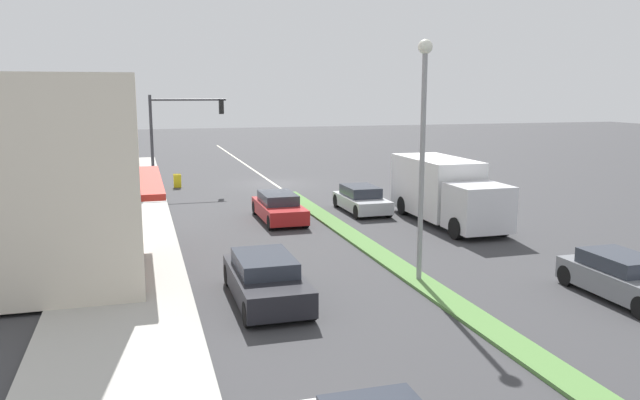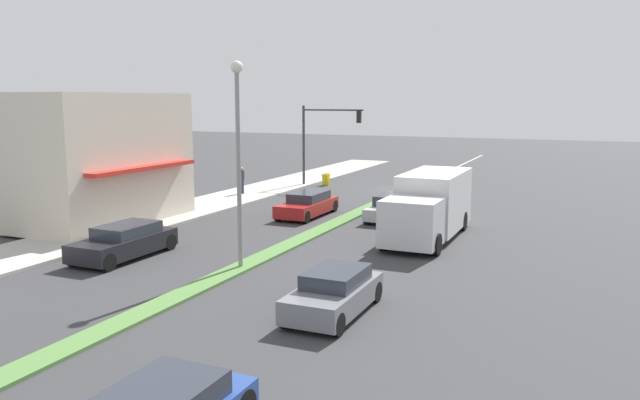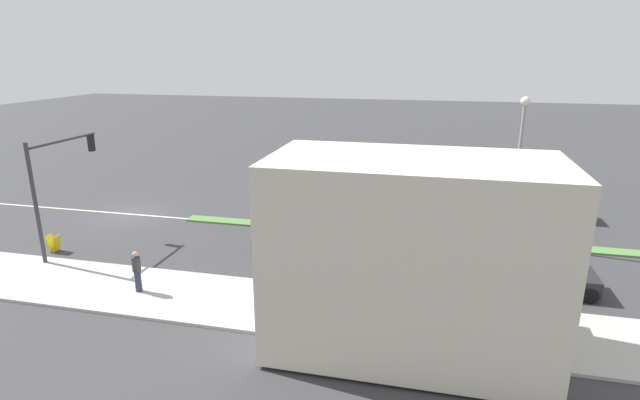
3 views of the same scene
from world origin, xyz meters
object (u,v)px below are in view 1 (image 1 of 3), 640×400
(delivery_truck, at_px, (445,191))
(suv_grey, at_px, (623,278))
(traffic_signal_main, at_px, (176,125))
(warning_aframe_sign, at_px, (177,181))
(street_lamp, at_px, (423,130))
(pedestrian, at_px, (123,189))
(hatchback_red, at_px, (279,207))
(sedan_silver, at_px, (361,200))
(sedan_dark, at_px, (266,279))

(delivery_truck, xyz_separation_m, suv_grey, (0.00, 11.08, -0.84))
(traffic_signal_main, distance_m, warning_aframe_sign, 3.55)
(traffic_signal_main, relative_size, street_lamp, 0.76)
(pedestrian, height_order, warning_aframe_sign, pedestrian)
(warning_aframe_sign, height_order, hatchback_red, hatchback_red)
(street_lamp, bearing_deg, warning_aframe_sign, -74.48)
(pedestrian, relative_size, suv_grey, 0.44)
(warning_aframe_sign, bearing_deg, suv_grey, 113.88)
(traffic_signal_main, height_order, street_lamp, street_lamp)
(warning_aframe_sign, bearing_deg, hatchback_red, 108.75)
(street_lamp, bearing_deg, pedestrian, -59.18)
(sedan_silver, bearing_deg, pedestrian, -19.33)
(street_lamp, bearing_deg, sedan_dark, 4.91)
(traffic_signal_main, bearing_deg, suv_grey, 114.53)
(sedan_silver, distance_m, sedan_dark, 13.83)
(hatchback_red, bearing_deg, delivery_truck, 160.85)
(hatchback_red, bearing_deg, sedan_dark, 75.61)
(suv_grey, bearing_deg, warning_aframe_sign, -66.12)
(traffic_signal_main, xyz_separation_m, pedestrian, (3.05, 5.92, -2.87))
(warning_aframe_sign, height_order, sedan_dark, sedan_dark)
(traffic_signal_main, bearing_deg, hatchback_red, 109.97)
(traffic_signal_main, relative_size, delivery_truck, 0.75)
(hatchback_red, xyz_separation_m, suv_grey, (-7.20, 13.57, 0.00))
(suv_grey, bearing_deg, street_lamp, -31.72)
(warning_aframe_sign, height_order, suv_grey, suv_grey)
(pedestrian, bearing_deg, sedan_silver, 160.67)
(pedestrian, distance_m, suv_grey, 23.28)
(delivery_truck, xyz_separation_m, sedan_silver, (2.80, -3.40, -0.85))
(suv_grey, bearing_deg, traffic_signal_main, -65.47)
(sedan_dark, bearing_deg, hatchback_red, -104.39)
(street_lamp, relative_size, delivery_truck, 0.98)
(street_lamp, bearing_deg, delivery_truck, -122.06)
(pedestrian, bearing_deg, warning_aframe_sign, -114.82)
(street_lamp, relative_size, hatchback_red, 1.64)
(sedan_dark, bearing_deg, pedestrian, -75.22)
(traffic_signal_main, bearing_deg, pedestrian, 62.76)
(traffic_signal_main, bearing_deg, sedan_dark, 92.96)
(street_lamp, height_order, delivery_truck, street_lamp)
(warning_aframe_sign, xyz_separation_m, sedan_silver, (-8.31, 10.61, 0.20))
(street_lamp, xyz_separation_m, warning_aframe_sign, (6.11, -21.99, -4.35))
(pedestrian, height_order, sedan_dark, pedestrian)
(street_lamp, bearing_deg, suv_grey, 148.28)
(pedestrian, distance_m, sedan_dark, 16.35)
(suv_grey, bearing_deg, delivery_truck, -90.00)
(pedestrian, distance_m, delivery_truck, 15.99)
(delivery_truck, distance_m, suv_grey, 11.11)
(pedestrian, height_order, delivery_truck, delivery_truck)
(traffic_signal_main, height_order, pedestrian, traffic_signal_main)
(warning_aframe_sign, relative_size, sedan_dark, 0.19)
(pedestrian, xyz_separation_m, warning_aframe_sign, (-3.06, -6.62, -0.61))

